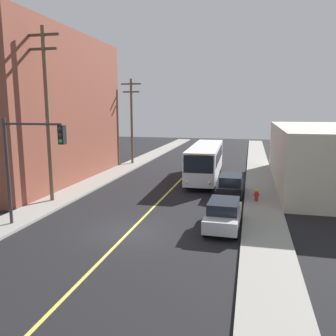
{
  "coord_description": "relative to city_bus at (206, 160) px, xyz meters",
  "views": [
    {
      "loc": [
        6.27,
        -17.23,
        6.72
      ],
      "look_at": [
        0.0,
        9.28,
        2.0
      ],
      "focal_mm": 37.38,
      "sensor_mm": 36.0,
      "label": 1
    }
  ],
  "objects": [
    {
      "name": "city_bus",
      "position": [
        0.0,
        0.0,
        0.0
      ],
      "size": [
        2.93,
        12.22,
        3.2
      ],
      "color": "silver",
      "rests_on": "ground"
    },
    {
      "name": "utility_pole_near",
      "position": [
        -9.67,
        -10.85,
        4.84
      ],
      "size": [
        2.4,
        0.28,
        11.95
      ],
      "color": "brown",
      "rests_on": "sidewalk_left"
    },
    {
      "name": "sidewalk_left",
      "position": [
        -9.45,
        -5.45,
        -1.74
      ],
      "size": [
        2.5,
        90.0,
        0.15
      ],
      "primitive_type": "cube",
      "color": "gray",
      "rests_on": "ground"
    },
    {
      "name": "parked_car_silver",
      "position": [
        2.76,
        -13.63,
        -0.98
      ],
      "size": [
        1.9,
        4.44,
        1.62
      ],
      "color": "#B7B7BC",
      "rests_on": "ground"
    },
    {
      "name": "lane_stripe_center",
      "position": [
        -2.2,
        -0.45,
        -1.81
      ],
      "size": [
        0.16,
        60.0,
        0.01
      ],
      "primitive_type": "cube",
      "color": "#D8CC4C",
      "rests_on": "ground"
    },
    {
      "name": "sidewalk_right",
      "position": [
        5.05,
        -5.45,
        -1.74
      ],
      "size": [
        2.5,
        90.0,
        0.15
      ],
      "primitive_type": "cube",
      "color": "gray",
      "rests_on": "ground"
    },
    {
      "name": "building_left_brick",
      "position": [
        -15.69,
        -4.15,
        4.79
      ],
      "size": [
        10.0,
        18.66,
        13.23
      ],
      "color": "brown",
      "rests_on": "ground"
    },
    {
      "name": "traffic_signal_left_corner",
      "position": [
        -7.61,
        -15.99,
        2.49
      ],
      "size": [
        3.75,
        0.48,
        6.0
      ],
      "color": "#2D2D33",
      "rests_on": "sidewalk_left"
    },
    {
      "name": "parked_car_black",
      "position": [
        2.73,
        -6.08,
        -0.98
      ],
      "size": [
        1.86,
        4.42,
        1.62
      ],
      "color": "black",
      "rests_on": "ground"
    },
    {
      "name": "fire_hydrant",
      "position": [
        4.65,
        -7.71,
        -1.23
      ],
      "size": [
        0.44,
        0.26,
        0.84
      ],
      "color": "red",
      "rests_on": "sidewalk_right"
    },
    {
      "name": "utility_pole_mid",
      "position": [
        -9.63,
        6.66,
        3.76
      ],
      "size": [
        2.4,
        0.28,
        9.86
      ],
      "color": "brown",
      "rests_on": "sidewalk_left"
    },
    {
      "name": "ground_plane",
      "position": [
        -2.2,
        -15.45,
        -1.82
      ],
      "size": [
        120.0,
        120.0,
        0.0
      ],
      "primitive_type": "plane",
      "color": "black"
    }
  ]
}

